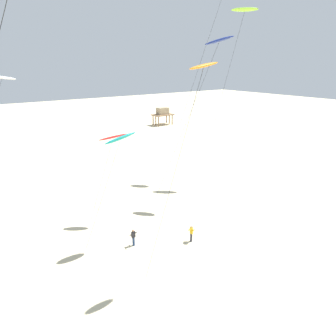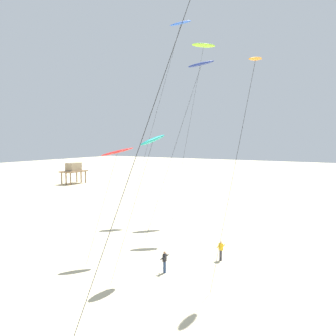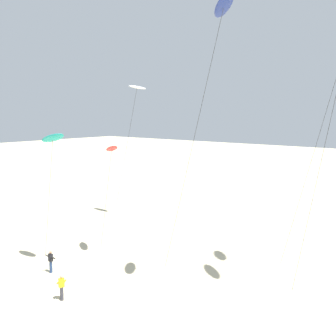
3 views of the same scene
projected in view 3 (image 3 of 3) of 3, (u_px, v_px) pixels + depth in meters
name	position (u px, v px, depth m)	size (l,w,h in m)	color
kite_red	(112.00, 149.00, 36.86)	(4.18, 2.19, 9.49)	red
kite_teal	(53.00, 139.00, 34.21)	(4.83, 1.95, 10.65)	teal
kite_navy	(223.00, 8.00, 26.70)	(8.24, 4.12, 18.68)	navy
kite_white	(137.00, 88.00, 49.04)	(7.49, 2.97, 14.78)	white
kite_flyer_nearest	(62.00, 287.00, 29.57)	(0.66, 0.67, 1.67)	#33333D
kite_flyer_middle	(51.00, 261.00, 34.54)	(0.58, 0.56, 1.67)	navy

